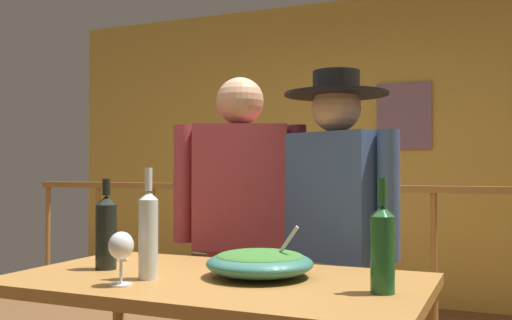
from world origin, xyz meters
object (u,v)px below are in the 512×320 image
Objects in this scene: stair_railing at (310,231)px; salad_bowl at (260,262)px; wine_bottle_clear at (147,233)px; mug_white at (117,247)px; tv_console at (246,276)px; wine_glass at (121,248)px; serving_table at (216,301)px; wine_bottle_dark at (106,231)px; framed_picture at (404,116)px; person_standing_right at (336,220)px; flat_screen_tv at (244,226)px; person_standing_left at (240,217)px; wine_bottle_green at (382,247)px.

salad_bowl is at bearing -75.85° from stair_railing.
mug_white is (-0.34, 0.29, -0.10)m from wine_bottle_clear.
wine_glass is at bearing -72.07° from tv_console.
serving_table is 4.23× the size of wine_bottle_dark.
serving_table is 3.84× the size of salad_bowl.
framed_picture is 3.30m from mug_white.
framed_picture is 3.52m from wine_bottle_clear.
tv_console is 5.32× the size of wine_glass.
serving_table is (-0.10, -3.32, -0.90)m from framed_picture.
person_standing_right is at bearing 33.91° from mug_white.
framed_picture is 2.72m from person_standing_right.
tv_console is at bearing 107.93° from wine_glass.
wine_glass reaches higher than mug_white.
flat_screen_tv is 3.31m from wine_bottle_clear.
wine_bottle_dark is at bearing -74.68° from flat_screen_tv.
wine_bottle_clear reaches higher than salad_bowl.
salad_bowl reaches higher than flat_screen_tv.
flat_screen_tv is (-1.36, -0.32, -0.97)m from framed_picture.
framed_picture is 0.41× the size of serving_table.
person_standing_right reaches higher than salad_bowl.
stair_railing is at bearing -123.21° from framed_picture.
wine_bottle_dark is at bearing 69.89° from person_standing_right.
framed_picture is 3.65m from wine_glass.
flat_screen_tv is 1.58× the size of wine_bottle_dark.
wine_bottle_clear reaches higher than stair_railing.
person_standing_left is (-0.02, 0.93, 0.02)m from wine_glass.
framed_picture reaches higher than salad_bowl.
wine_bottle_clear is 0.23× the size of person_standing_right.
wine_bottle_green is at bearing -10.33° from mug_white.
stair_railing is (-0.56, -0.86, -0.92)m from framed_picture.
wine_bottle_green is (1.83, -3.06, 0.74)m from tv_console.
person_standing_left is at bearing -65.84° from flat_screen_tv.
salad_bowl is (0.13, 0.07, 0.13)m from serving_table.
mug_white is 0.08× the size of person_standing_left.
framed_picture is 1.38m from stair_railing.
wine_bottle_green is 1.12m from mug_white.
mug_white is at bearing -75.60° from tv_console.
wine_bottle_dark is (0.83, -3.02, 0.29)m from flat_screen_tv.
wine_bottle_green is at bearing 6.75° from wine_bottle_clear.
wine_bottle_green is 0.79m from person_standing_right.
person_standing_left reaches higher than tv_console.
stair_railing reaches higher than tv_console.
serving_table is 0.49m from wine_bottle_dark.
wine_bottle_dark reaches higher than salad_bowl.
wine_bottle_green is at bearing -58.79° from flat_screen_tv.
wine_bottle_clear is at bearing -71.02° from flat_screen_tv.
wine_bottle_clear is (1.07, -3.12, 0.30)m from flat_screen_tv.
salad_bowl is at bearing 41.82° from wine_glass.
person_standing_left is (-0.03, 0.80, -0.01)m from wine_bottle_clear.
wine_bottle_dark reaches higher than stair_railing.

